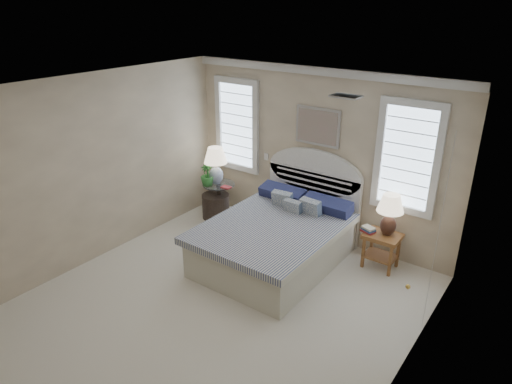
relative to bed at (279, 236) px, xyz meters
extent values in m
cube|color=beige|center=(0.00, -1.46, -0.39)|extent=(4.50, 5.00, 0.01)
cube|color=white|center=(0.00, -1.46, 2.31)|extent=(4.50, 5.00, 0.01)
cube|color=tan|center=(0.00, 1.04, 0.96)|extent=(4.50, 0.02, 2.70)
cube|color=tan|center=(-2.25, -1.46, 0.96)|extent=(0.02, 5.00, 2.70)
cube|color=tan|center=(2.25, -1.46, 0.96)|extent=(0.02, 5.00, 2.70)
cube|color=silver|center=(0.00, 1.00, 2.25)|extent=(4.50, 0.08, 0.12)
cube|color=#B2B2B2|center=(1.20, -0.66, 2.29)|extent=(0.30, 0.20, 0.02)
cube|color=silver|center=(-0.95, 1.03, 0.76)|extent=(0.08, 0.01, 0.12)
cube|color=#A9BFD6|center=(-1.55, 1.02, 1.21)|extent=(0.90, 0.06, 1.60)
cube|color=#A9BFD6|center=(1.40, 1.02, 1.21)|extent=(0.90, 0.06, 1.60)
cube|color=silver|center=(0.00, 1.00, 1.43)|extent=(0.74, 0.04, 0.58)
cube|color=white|center=(2.23, -0.26, 0.81)|extent=(0.02, 1.80, 2.40)
cube|color=beige|center=(0.00, -0.13, -0.11)|extent=(1.60, 2.10, 0.55)
cube|color=navy|center=(0.00, -0.18, 0.20)|extent=(1.72, 2.15, 0.10)
cube|color=beige|center=(0.00, 0.98, 0.16)|extent=(1.62, 0.08, 1.10)
cube|color=#1A1E42|center=(-0.40, 0.70, 0.34)|extent=(0.75, 0.31, 0.23)
cube|color=#1A1E42|center=(0.40, 0.70, 0.34)|extent=(0.75, 0.31, 0.23)
cube|color=#324870|center=(-0.25, 0.47, 0.32)|extent=(0.33, 0.20, 0.34)
cube|color=#324870|center=(0.25, 0.47, 0.32)|extent=(0.33, 0.20, 0.34)
cube|color=#324870|center=(0.00, 0.37, 0.30)|extent=(0.28, 0.14, 0.29)
cylinder|color=black|center=(-1.65, 0.59, -0.37)|extent=(0.32, 0.32, 0.03)
cylinder|color=black|center=(-1.65, 0.59, -0.09)|extent=(0.08, 0.08, 0.60)
cylinder|color=silver|center=(-1.65, 0.59, 0.23)|extent=(0.56, 0.56, 0.02)
cube|color=brown|center=(1.30, 0.69, 0.11)|extent=(0.50, 0.40, 0.06)
cube|color=brown|center=(1.30, 0.69, -0.21)|extent=(0.44, 0.34, 0.03)
cube|color=brown|center=(1.10, 0.54, -0.15)|extent=(0.04, 0.04, 0.47)
cube|color=brown|center=(1.10, 0.84, -0.15)|extent=(0.04, 0.04, 0.47)
cube|color=brown|center=(1.50, 0.54, -0.15)|extent=(0.04, 0.04, 0.47)
cube|color=brown|center=(1.50, 0.84, -0.15)|extent=(0.04, 0.04, 0.47)
cylinder|color=black|center=(-1.69, 0.54, -0.17)|extent=(0.63, 0.63, 0.43)
cylinder|color=white|center=(-1.70, 0.60, 0.26)|extent=(0.16, 0.16, 0.03)
ellipsoid|color=white|center=(-1.70, 0.60, 0.39)|extent=(0.28, 0.28, 0.31)
cylinder|color=gold|center=(-1.70, 0.60, 0.58)|extent=(0.04, 0.04, 0.11)
cylinder|color=black|center=(1.34, 0.75, 0.16)|extent=(0.14, 0.14, 0.03)
ellipsoid|color=black|center=(1.34, 0.75, 0.28)|extent=(0.25, 0.25, 0.28)
cylinder|color=gold|center=(1.34, 0.75, 0.46)|extent=(0.03, 0.03, 0.10)
imported|color=#2B6C2E|center=(-1.76, 0.43, 0.45)|extent=(0.23, 0.23, 0.41)
cube|color=maroon|center=(-1.43, 0.53, 0.26)|extent=(0.18, 0.14, 0.02)
cube|color=maroon|center=(1.10, 0.64, 0.16)|extent=(0.23, 0.20, 0.03)
cube|color=navy|center=(1.10, 0.64, 0.18)|extent=(0.21, 0.18, 0.03)
cube|color=beige|center=(1.10, 0.64, 0.21)|extent=(0.20, 0.17, 0.03)
camera|label=1|loc=(3.20, -4.96, 3.21)|focal=32.00mm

